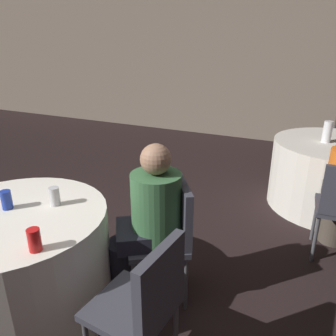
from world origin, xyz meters
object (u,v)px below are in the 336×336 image
object	(u,v)px
soda_can_silver	(55,196)
bottle_far	(327,132)
chair_near_northeast	(170,230)
soda_can_blue	(6,200)
chair_near_east	(145,301)
table_far	(333,175)
soda_can_red	(34,240)
person_green_jacket	(146,225)
table_near	(21,264)

from	to	relation	value
soda_can_silver	bottle_far	bearing A→B (deg)	55.43
chair_near_northeast	bottle_far	distance (m)	2.17
soda_can_blue	chair_near_east	bearing A→B (deg)	-7.63
chair_near_east	soda_can_blue	world-z (taller)	chair_near_east
chair_near_east	soda_can_blue	distance (m)	1.10
table_far	chair_near_northeast	bearing A→B (deg)	-117.57
chair_near_east	soda_can_red	distance (m)	0.63
soda_can_silver	soda_can_blue	world-z (taller)	same
chair_near_northeast	soda_can_red	xyz separation A→B (m)	(-0.40, -0.75, 0.27)
person_green_jacket	soda_can_silver	xyz separation A→B (m)	(-0.53, -0.24, 0.21)
bottle_far	chair_near_northeast	bearing A→B (deg)	-114.93
chair_near_east	person_green_jacket	size ratio (longest dim) A/B	0.75
soda_can_blue	bottle_far	size ratio (longest dim) A/B	0.54
soda_can_blue	chair_near_northeast	bearing A→B (deg)	28.80
chair_near_northeast	soda_can_silver	distance (m)	0.79
soda_can_red	soda_can_blue	size ratio (longest dim) A/B	1.00
soda_can_silver	soda_can_red	xyz separation A→B (m)	(0.26, -0.42, 0.00)
soda_can_blue	bottle_far	bearing A→B (deg)	53.51
soda_can_blue	soda_can_silver	bearing A→B (deg)	34.93
table_far	chair_near_east	size ratio (longest dim) A/B	1.52
chair_near_northeast	chair_near_east	bearing A→B (deg)	160.54
soda_can_silver	soda_can_blue	bearing A→B (deg)	-145.07
person_green_jacket	bottle_far	world-z (taller)	person_green_jacket
chair_near_northeast	soda_can_silver	world-z (taller)	chair_near_northeast
person_green_jacket	bottle_far	distance (m)	2.30
soda_can_silver	bottle_far	distance (m)	2.77
table_far	bottle_far	size ratio (longest dim) A/B	5.82
chair_near_northeast	chair_near_east	size ratio (longest dim) A/B	1.00
table_far	person_green_jacket	xyz separation A→B (m)	(-1.17, -2.08, 0.21)
table_far	chair_near_northeast	size ratio (longest dim) A/B	1.52
table_far	soda_can_blue	distance (m)	3.19
person_green_jacket	soda_can_red	distance (m)	0.75
person_green_jacket	soda_can_silver	distance (m)	0.62
table_near	chair_near_northeast	bearing A→B (deg)	33.46
person_green_jacket	chair_near_northeast	bearing A→B (deg)	-90.00
bottle_far	person_green_jacket	bearing A→B (deg)	-117.03
chair_near_east	soda_can_red	world-z (taller)	chair_near_east
soda_can_silver	chair_near_northeast	bearing A→B (deg)	26.39
table_far	chair_near_northeast	xyz separation A→B (m)	(-1.04, -1.99, 0.16)
soda_can_red	soda_can_blue	bearing A→B (deg)	152.77
chair_near_east	bottle_far	world-z (taller)	bottle_far
soda_can_silver	bottle_far	size ratio (longest dim) A/B	0.54
soda_can_red	soda_can_silver	bearing A→B (deg)	121.65
table_near	person_green_jacket	world-z (taller)	person_green_jacket
chair_near_east	bottle_far	distance (m)	2.71
chair_near_northeast	bottle_far	world-z (taller)	bottle_far
table_near	soda_can_silver	bearing A→B (deg)	53.38
chair_near_east	bottle_far	size ratio (longest dim) A/B	3.83
soda_can_red	soda_can_blue	world-z (taller)	same
soda_can_blue	bottle_far	xyz separation A→B (m)	(1.81, 2.45, 0.05)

